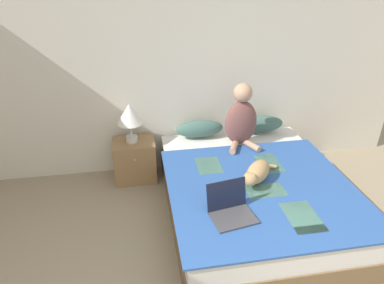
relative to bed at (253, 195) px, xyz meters
name	(u,v)px	position (x,y,z in m)	size (l,w,h in m)	color
wall_back	(167,67)	(-0.72, 1.12, 1.04)	(5.90, 0.05, 2.55)	beige
bed	(253,195)	(0.00, 0.00, 0.00)	(1.73, 2.09, 0.47)	brown
pillow_near	(200,129)	(-0.38, 0.92, 0.34)	(0.57, 0.20, 0.21)	#42665B
pillow_far	(260,124)	(0.38, 0.92, 0.34)	(0.57, 0.20, 0.21)	#42665B
person_sitting	(241,119)	(0.04, 0.67, 0.55)	(0.37, 0.36, 0.72)	brown
cat_tabby	(257,173)	(-0.02, -0.10, 0.34)	(0.46, 0.44, 0.20)	tan
laptop_open	(231,210)	(-0.39, -0.53, 0.29)	(0.40, 0.37, 0.27)	#424247
nightstand	(135,160)	(-1.16, 0.86, 0.02)	(0.48, 0.38, 0.50)	#937047
table_lamp	(130,115)	(-1.18, 0.87, 0.60)	(0.29, 0.29, 0.46)	beige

